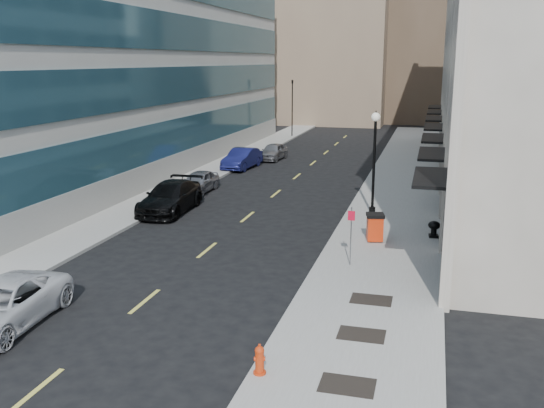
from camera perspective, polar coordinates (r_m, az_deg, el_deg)
The scene contains 22 objects.
ground at distance 20.06m, azimuth -14.49°, elevation -10.97°, with size 160.00×160.00×0.00m, color black.
sidewalk_right at distance 36.73m, azimuth 11.76°, elevation 0.43°, with size 5.00×80.00×0.15m, color gray.
sidewalk_left at distance 39.96m, azimuth -8.69°, elevation 1.60°, with size 3.00×80.00×0.15m, color gray.
building_left at distance 49.74m, azimuth -16.14°, elevation 15.02°, with size 16.14×46.00×20.00m.
skyline_tan_near at distance 85.05m, azimuth 6.21°, elevation 17.27°, with size 14.00×18.00×28.00m, color #887259.
skyline_tan_far at distance 96.69m, azimuth 1.05°, elevation 15.08°, with size 12.00×14.00×22.00m, color #887259.
skyline_stone at distance 82.27m, azimuth 21.68°, elevation 13.77°, with size 10.00×14.00×20.00m, color beige.
grate_near at distance 16.03m, azimuth 7.10°, elevation -16.57°, with size 1.40×1.00×0.01m, color black.
grate_mid at distance 18.67m, azimuth 8.42°, elevation -12.05°, with size 1.40×1.00×0.01m, color black.
grate_far at distance 21.22m, azimuth 9.32°, elevation -8.87°, with size 1.40×1.00×0.01m, color black.
road_centerline at distance 35.05m, azimuth -0.87°, elevation -0.02°, with size 0.15×68.20×0.01m.
traffic_signal at distance 65.54m, azimuth 1.93°, elevation 11.27°, with size 0.66×0.66×6.98m.
car_white_van at distance 20.82m, azimuth -24.13°, elevation -8.69°, with size 2.39×5.18×1.44m, color silver.
car_black_pickup at distance 33.62m, azimuth -9.55°, elevation 0.63°, with size 2.28×5.61×1.63m, color black.
car_silver_sedan at distance 38.41m, azimuth -6.91°, elevation 2.10°, with size 1.60×3.98×1.35m, color gray.
car_blue_sedan at distance 46.59m, azimuth -2.83°, elevation 4.29°, with size 1.65×4.72×1.56m, color #161953.
car_grey_sedan at distance 50.76m, azimuth 0.10°, elevation 4.95°, with size 1.63×4.05×1.38m, color gray.
fire_hydrant at distance 16.24m, azimuth -1.18°, elevation -14.42°, with size 0.34×0.34×0.83m.
trash_bin at distance 27.69m, azimuth 9.66°, elevation -2.09°, with size 0.92×0.95×1.27m.
lamppost at distance 32.08m, azimuth 9.61°, elevation 4.67°, with size 0.46×0.46×5.49m.
sign_post at distance 24.08m, azimuth 7.45°, elevation -2.25°, with size 0.28×0.07×2.39m.
urn_planter at distance 28.91m, azimuth 15.00°, elevation -2.15°, with size 0.56×0.56×0.77m.
Camera 1 is at (9.33, -15.79, 8.13)m, focal length 40.00 mm.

